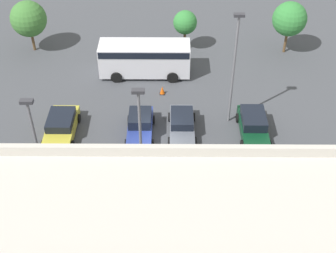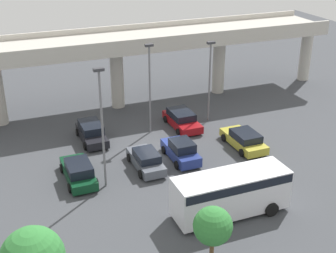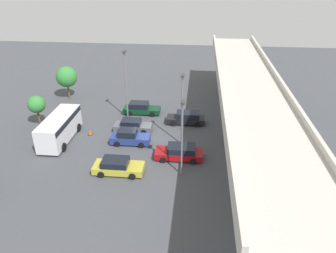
{
  "view_description": "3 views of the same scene",
  "coord_description": "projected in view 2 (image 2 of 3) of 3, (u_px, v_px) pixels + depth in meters",
  "views": [
    {
      "loc": [
        -0.79,
        24.44,
        22.13
      ],
      "look_at": [
        -0.63,
        -0.4,
        1.51
      ],
      "focal_mm": 50.0,
      "sensor_mm": 36.0,
      "label": 1
    },
    {
      "loc": [
        -11.83,
        -31.15,
        17.67
      ],
      "look_at": [
        1.12,
        0.72,
        2.01
      ],
      "focal_mm": 50.0,
      "sensor_mm": 36.0,
      "label": 2
    },
    {
      "loc": [
        32.66,
        5.95,
        18.06
      ],
      "look_at": [
        1.14,
        2.88,
        2.18
      ],
      "focal_mm": 35.0,
      "sensor_mm": 36.0,
      "label": 3
    }
  ],
  "objects": [
    {
      "name": "ground_plane",
      "position": [
        158.0,
        155.0,
        37.64
      ],
      "size": [
        96.24,
        96.24,
        0.0
      ],
      "primitive_type": "plane",
      "color": "#424449"
    },
    {
      "name": "highway_overpass",
      "position": [
        116.0,
        48.0,
        44.66
      ],
      "size": [
        46.2,
        6.38,
        7.47
      ],
      "color": "#BCB7AD",
      "rests_on": "ground_plane"
    },
    {
      "name": "parked_car_0",
      "position": [
        79.0,
        171.0,
        33.77
      ],
      "size": [
        2.09,
        4.83,
        1.54
      ],
      "rotation": [
        0.0,
        0.0,
        1.57
      ],
      "color": "#0C381E",
      "rests_on": "ground_plane"
    },
    {
      "name": "parked_car_1",
      "position": [
        92.0,
        132.0,
        39.78
      ],
      "size": [
        2.11,
        4.69,
        1.52
      ],
      "rotation": [
        0.0,
        0.0,
        -1.57
      ],
      "color": "black",
      "rests_on": "ground_plane"
    },
    {
      "name": "parked_car_2",
      "position": [
        146.0,
        160.0,
        35.43
      ],
      "size": [
        2.01,
        4.47,
        1.45
      ],
      "rotation": [
        0.0,
        0.0,
        1.57
      ],
      "color": "#515660",
      "rests_on": "ground_plane"
    },
    {
      "name": "parked_car_3",
      "position": [
        181.0,
        151.0,
        36.65
      ],
      "size": [
        2.0,
        4.32,
        1.67
      ],
      "rotation": [
        0.0,
        0.0,
        1.57
      ],
      "color": "navy",
      "rests_on": "ground_plane"
    },
    {
      "name": "parked_car_4",
      "position": [
        182.0,
        119.0,
        42.37
      ],
      "size": [
        2.25,
        4.85,
        1.46
      ],
      "rotation": [
        0.0,
        0.0,
        -1.57
      ],
      "color": "maroon",
      "rests_on": "ground_plane"
    },
    {
      "name": "parked_car_5",
      "position": [
        244.0,
        140.0,
        38.64
      ],
      "size": [
        2.22,
        4.8,
        1.43
      ],
      "rotation": [
        0.0,
        0.0,
        1.57
      ],
      "color": "gold",
      "rests_on": "ground_plane"
    },
    {
      "name": "shuttle_bus",
      "position": [
        231.0,
        191.0,
        29.59
      ],
      "size": [
        7.53,
        2.73,
        2.87
      ],
      "rotation": [
        0.0,
        0.0,
        3.14
      ],
      "color": "silver",
      "rests_on": "ground_plane"
    },
    {
      "name": "lamp_post_near_aisle",
      "position": [
        210.0,
        75.0,
        42.09
      ],
      "size": [
        0.7,
        0.35,
        7.52
      ],
      "color": "slate",
      "rests_on": "ground_plane"
    },
    {
      "name": "lamp_post_mid_lot",
      "position": [
        102.0,
        121.0,
        31.29
      ],
      "size": [
        0.7,
        0.35,
        8.73
      ],
      "color": "slate",
      "rests_on": "ground_plane"
    },
    {
      "name": "lamp_post_by_overpass",
      "position": [
        150.0,
        82.0,
        39.68
      ],
      "size": [
        0.7,
        0.35,
        7.96
      ],
      "color": "slate",
      "rests_on": "ground_plane"
    },
    {
      "name": "tree_front_right",
      "position": [
        213.0,
        226.0,
        24.51
      ],
      "size": [
        2.12,
        2.12,
        3.83
      ],
      "color": "brown",
      "rests_on": "ground_plane"
    },
    {
      "name": "traffic_cone",
      "position": [
        190.0,
        191.0,
        32.07
      ],
      "size": [
        0.44,
        0.44,
        0.7
      ],
      "color": "black",
      "rests_on": "ground_plane"
    }
  ]
}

